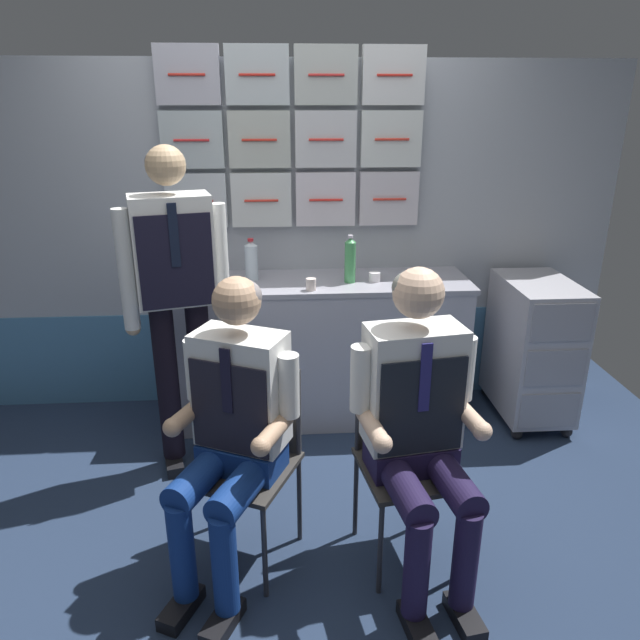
{
  "coord_description": "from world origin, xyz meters",
  "views": [
    {
      "loc": [
        -0.03,
        -2.3,
        1.92
      ],
      "look_at": [
        0.15,
        0.33,
        0.93
      ],
      "focal_mm": 33.12,
      "sensor_mm": 36.0,
      "label": 1
    }
  ],
  "objects_px": {
    "crew_member_near_trolley": "(419,416)",
    "snack_banana": "(418,277)",
    "crew_member_left": "(232,421)",
    "espresso_cup_small": "(375,276)",
    "folding_chair_near_trolley": "(403,440)",
    "crew_member_standing": "(176,285)",
    "service_trolley": "(533,347)",
    "water_bottle_tall": "(350,260)",
    "folding_chair_left": "(253,441)"
  },
  "relations": [
    {
      "from": "crew_member_left",
      "to": "snack_banana",
      "type": "height_order",
      "value": "crew_member_left"
    },
    {
      "from": "crew_member_left",
      "to": "water_bottle_tall",
      "type": "xyz_separation_m",
      "value": [
        0.61,
        1.27,
        0.32
      ]
    },
    {
      "from": "snack_banana",
      "to": "crew_member_standing",
      "type": "bearing_deg",
      "value": -161.34
    },
    {
      "from": "crew_member_left",
      "to": "crew_member_near_trolley",
      "type": "relative_size",
      "value": 0.97
    },
    {
      "from": "crew_member_near_trolley",
      "to": "espresso_cup_small",
      "type": "xyz_separation_m",
      "value": [
        0.02,
        1.32,
        0.19
      ]
    },
    {
      "from": "folding_chair_left",
      "to": "crew_member_near_trolley",
      "type": "bearing_deg",
      "value": -16.02
    },
    {
      "from": "crew_member_left",
      "to": "espresso_cup_small",
      "type": "xyz_separation_m",
      "value": [
        0.76,
        1.27,
        0.21
      ]
    },
    {
      "from": "folding_chair_left",
      "to": "crew_member_standing",
      "type": "xyz_separation_m",
      "value": [
        -0.39,
        0.68,
        0.5
      ]
    },
    {
      "from": "folding_chair_left",
      "to": "crew_member_left",
      "type": "bearing_deg",
      "value": -114.74
    },
    {
      "from": "folding_chair_near_trolley",
      "to": "snack_banana",
      "type": "bearing_deg",
      "value": 75.22
    },
    {
      "from": "espresso_cup_small",
      "to": "snack_banana",
      "type": "relative_size",
      "value": 0.39
    },
    {
      "from": "crew_member_near_trolley",
      "to": "water_bottle_tall",
      "type": "xyz_separation_m",
      "value": [
        -0.13,
        1.32,
        0.29
      ]
    },
    {
      "from": "folding_chair_left",
      "to": "water_bottle_tall",
      "type": "height_order",
      "value": "water_bottle_tall"
    },
    {
      "from": "folding_chair_left",
      "to": "espresso_cup_small",
      "type": "xyz_separation_m",
      "value": [
        0.7,
        1.13,
        0.4
      ]
    },
    {
      "from": "crew_member_near_trolley",
      "to": "snack_banana",
      "type": "bearing_deg",
      "value": 77.87
    },
    {
      "from": "folding_chair_left",
      "to": "crew_member_left",
      "type": "distance_m",
      "value": 0.24
    },
    {
      "from": "crew_member_near_trolley",
      "to": "snack_banana",
      "type": "distance_m",
      "value": 1.37
    },
    {
      "from": "crew_member_near_trolley",
      "to": "espresso_cup_small",
      "type": "relative_size",
      "value": 19.79
    },
    {
      "from": "folding_chair_left",
      "to": "crew_member_standing",
      "type": "height_order",
      "value": "crew_member_standing"
    },
    {
      "from": "snack_banana",
      "to": "crew_member_left",
      "type": "bearing_deg",
      "value": -128.69
    },
    {
      "from": "folding_chair_left",
      "to": "crew_member_near_trolley",
      "type": "xyz_separation_m",
      "value": [
        0.67,
        -0.19,
        0.21
      ]
    },
    {
      "from": "service_trolley",
      "to": "crew_member_left",
      "type": "xyz_separation_m",
      "value": [
        -1.76,
        -1.2,
        0.24
      ]
    },
    {
      "from": "service_trolley",
      "to": "snack_banana",
      "type": "relative_size",
      "value": 5.23
    },
    {
      "from": "crew_member_left",
      "to": "snack_banana",
      "type": "relative_size",
      "value": 7.53
    },
    {
      "from": "snack_banana",
      "to": "service_trolley",
      "type": "bearing_deg",
      "value": -6.37
    },
    {
      "from": "crew_member_left",
      "to": "snack_banana",
      "type": "bearing_deg",
      "value": 51.31
    },
    {
      "from": "folding_chair_left",
      "to": "espresso_cup_small",
      "type": "distance_m",
      "value": 1.38
    },
    {
      "from": "crew_member_left",
      "to": "crew_member_standing",
      "type": "relative_size",
      "value": 0.75
    },
    {
      "from": "service_trolley",
      "to": "espresso_cup_small",
      "type": "distance_m",
      "value": 1.1
    },
    {
      "from": "folding_chair_near_trolley",
      "to": "espresso_cup_small",
      "type": "relative_size",
      "value": 12.84
    },
    {
      "from": "crew_member_near_trolley",
      "to": "crew_member_standing",
      "type": "relative_size",
      "value": 0.77
    },
    {
      "from": "folding_chair_near_trolley",
      "to": "water_bottle_tall",
      "type": "bearing_deg",
      "value": 95.07
    },
    {
      "from": "service_trolley",
      "to": "crew_member_standing",
      "type": "distance_m",
      "value": 2.19
    },
    {
      "from": "crew_member_near_trolley",
      "to": "water_bottle_tall",
      "type": "height_order",
      "value": "crew_member_near_trolley"
    },
    {
      "from": "crew_member_standing",
      "to": "water_bottle_tall",
      "type": "height_order",
      "value": "crew_member_standing"
    },
    {
      "from": "snack_banana",
      "to": "espresso_cup_small",
      "type": "bearing_deg",
      "value": -178.5
    },
    {
      "from": "crew_member_standing",
      "to": "water_bottle_tall",
      "type": "relative_size",
      "value": 6.09
    },
    {
      "from": "folding_chair_left",
      "to": "folding_chair_near_trolley",
      "type": "bearing_deg",
      "value": -3.35
    },
    {
      "from": "crew_member_near_trolley",
      "to": "snack_banana",
      "type": "height_order",
      "value": "crew_member_near_trolley"
    },
    {
      "from": "espresso_cup_small",
      "to": "snack_banana",
      "type": "xyz_separation_m",
      "value": [
        0.26,
        0.01,
        -0.01
      ]
    },
    {
      "from": "service_trolley",
      "to": "espresso_cup_small",
      "type": "bearing_deg",
      "value": 175.71
    },
    {
      "from": "folding_chair_left",
      "to": "folding_chair_near_trolley",
      "type": "xyz_separation_m",
      "value": [
        0.65,
        -0.04,
        0.0
      ]
    },
    {
      "from": "espresso_cup_small",
      "to": "folding_chair_near_trolley",
      "type": "bearing_deg",
      "value": -92.27
    },
    {
      "from": "service_trolley",
      "to": "crew_member_standing",
      "type": "height_order",
      "value": "crew_member_standing"
    },
    {
      "from": "crew_member_near_trolley",
      "to": "espresso_cup_small",
      "type": "distance_m",
      "value": 1.34
    },
    {
      "from": "water_bottle_tall",
      "to": "snack_banana",
      "type": "bearing_deg",
      "value": 1.72
    },
    {
      "from": "folding_chair_near_trolley",
      "to": "crew_member_near_trolley",
      "type": "distance_m",
      "value": 0.26
    },
    {
      "from": "folding_chair_near_trolley",
      "to": "crew_member_standing",
      "type": "relative_size",
      "value": 0.5
    },
    {
      "from": "service_trolley",
      "to": "espresso_cup_small",
      "type": "height_order",
      "value": "espresso_cup_small"
    },
    {
      "from": "folding_chair_left",
      "to": "crew_member_near_trolley",
      "type": "distance_m",
      "value": 0.73
    }
  ]
}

